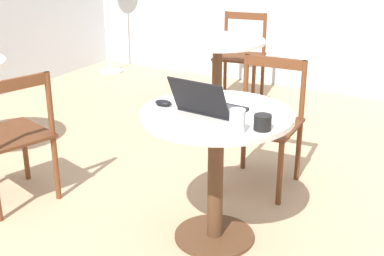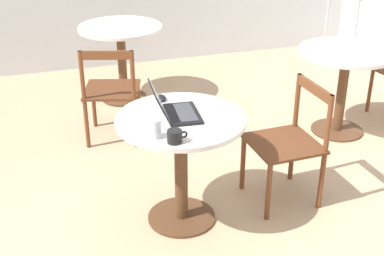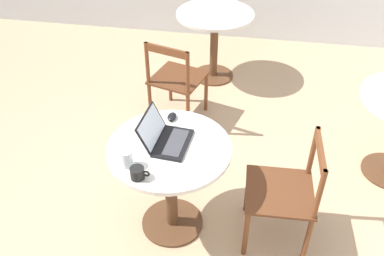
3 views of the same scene
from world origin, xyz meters
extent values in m
plane|color=tan|center=(0.00, 0.00, 0.00)|extent=(16.00, 16.00, 0.00)
cylinder|color=#51331E|center=(0.06, 0.00, 0.01)|extent=(0.46, 0.46, 0.02)
cylinder|color=#51331E|center=(0.06, 0.00, 0.37)|extent=(0.09, 0.09, 0.71)
cylinder|color=silver|center=(0.06, 0.00, 0.74)|extent=(0.82, 0.82, 0.03)
cylinder|color=#51331E|center=(1.77, 0.85, 0.01)|extent=(0.46, 0.46, 0.02)
cylinder|color=#51331E|center=(1.77, 0.85, 0.37)|extent=(0.09, 0.09, 0.71)
cylinder|color=silver|center=(1.77, 0.85, 0.74)|extent=(0.82, 0.82, 0.03)
cylinder|color=#51331E|center=(0.08, 2.17, 0.01)|extent=(0.46, 0.46, 0.02)
cylinder|color=#51331E|center=(0.08, 2.17, 0.37)|extent=(0.09, 0.09, 0.71)
cylinder|color=silver|center=(0.08, 2.17, 0.74)|extent=(0.82, 0.82, 0.03)
cylinder|color=brown|center=(0.61, -0.18, 0.22)|extent=(0.04, 0.04, 0.43)
cylinder|color=brown|center=(0.59, 0.23, 0.22)|extent=(0.04, 0.04, 0.43)
cylinder|color=brown|center=(1.01, -0.16, 0.22)|extent=(0.04, 0.04, 0.43)
cylinder|color=brown|center=(1.00, 0.24, 0.22)|extent=(0.04, 0.04, 0.43)
cube|color=#562F1A|center=(0.80, 0.03, 0.44)|extent=(0.47, 0.47, 0.02)
cylinder|color=brown|center=(1.01, -0.16, 0.65)|extent=(0.04, 0.04, 0.40)
cylinder|color=brown|center=(1.00, 0.24, 0.65)|extent=(0.04, 0.04, 0.40)
cube|color=brown|center=(1.01, 0.04, 0.82)|extent=(0.04, 0.43, 0.07)
cylinder|color=brown|center=(2.28, 1.14, 0.22)|extent=(0.04, 0.04, 0.43)
cylinder|color=brown|center=(-0.29, 1.61, 0.22)|extent=(0.04, 0.04, 0.43)
cylinder|color=brown|center=(0.10, 1.49, 0.22)|extent=(0.04, 0.04, 0.43)
cylinder|color=brown|center=(-0.41, 1.22, 0.22)|extent=(0.04, 0.04, 0.43)
cylinder|color=brown|center=(-0.02, 1.10, 0.22)|extent=(0.04, 0.04, 0.43)
cube|color=#562F1A|center=(-0.16, 1.35, 0.44)|extent=(0.57, 0.57, 0.02)
cylinder|color=brown|center=(-0.41, 1.22, 0.65)|extent=(0.04, 0.04, 0.40)
cylinder|color=brown|center=(-0.02, 1.10, 0.65)|extent=(0.04, 0.04, 0.40)
cube|color=brown|center=(-0.21, 1.16, 0.82)|extent=(0.42, 0.14, 0.07)
cylinder|color=#B7B7B7|center=(2.74, 2.78, 0.01)|extent=(0.29, 0.29, 0.02)
cube|color=black|center=(0.08, 0.03, 0.77)|extent=(0.23, 0.34, 0.02)
cube|color=#38383D|center=(0.10, 0.03, 0.78)|extent=(0.13, 0.28, 0.00)
cube|color=black|center=(-0.06, 0.04, 0.87)|extent=(0.12, 0.33, 0.19)
cube|color=silver|center=(-0.06, 0.04, 0.87)|extent=(0.10, 0.30, 0.17)
ellipsoid|color=black|center=(0.02, 0.30, 0.77)|extent=(0.06, 0.10, 0.03)
cylinder|color=black|center=(-0.06, -0.31, 0.80)|extent=(0.09, 0.09, 0.08)
torus|color=black|center=(-0.01, -0.31, 0.80)|extent=(0.05, 0.01, 0.05)
cylinder|color=silver|center=(-0.15, -0.22, 0.82)|extent=(0.08, 0.08, 0.11)
camera|label=1|loc=(-2.30, -1.18, 1.67)|focal=50.00mm
camera|label=2|loc=(-0.77, -2.87, 2.17)|focal=50.00mm
camera|label=3|loc=(0.56, -2.04, 2.56)|focal=40.00mm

